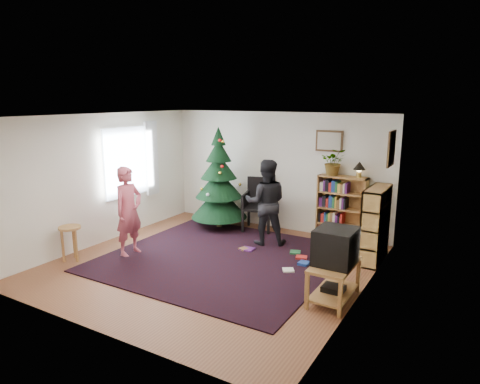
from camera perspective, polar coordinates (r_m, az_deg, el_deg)
The scene contains 23 objects.
floor at distance 7.43m, azimuth -3.79°, elevation -9.56°, with size 5.00×5.00×0.00m, color brown.
ceiling at distance 6.90m, azimuth -4.09°, elevation 10.08°, with size 5.00×5.00×0.00m, color white.
wall_back at distance 9.19m, azimuth 4.87°, elevation 2.81°, with size 5.00×0.02×2.50m, color silver.
wall_front at distance 5.26m, azimuth -19.50°, elevation -5.21°, with size 5.00×0.02×2.50m, color silver.
wall_left at distance 8.69m, azimuth -17.70°, elevation 1.71°, with size 0.02×5.00×2.50m, color silver.
wall_right at distance 6.05m, azimuth 16.07°, elevation -2.70°, with size 0.02×5.00×2.50m, color silver.
rug at distance 7.66m, azimuth -2.52°, elevation -8.78°, with size 3.80×3.60×0.02m, color black.
window_pane at distance 9.03m, azimuth -14.86°, elevation 3.88°, with size 0.04×1.20×1.40m, color silver.
curtain at distance 9.51m, azimuth -11.71°, elevation 4.44°, with size 0.06×0.35×1.60m, color silver.
picture_back at distance 8.65m, azimuth 11.82°, elevation 6.67°, with size 0.55×0.03×0.42m.
picture_right at distance 7.62m, azimuth 19.54°, elevation 5.47°, with size 0.03×0.50×0.60m.
christmas_tree at distance 9.22m, azimuth -2.83°, elevation 0.75°, with size 1.21×1.21×2.20m.
bookshelf_back at distance 8.64m, azimuth 13.38°, elevation -2.09°, with size 0.95×0.30×1.30m.
bookshelf_right at distance 7.72m, azimuth 17.62°, elevation -4.06°, with size 0.30×0.95×1.30m.
tv_stand at distance 6.20m, azimuth 12.42°, elevation -11.18°, with size 0.51×0.92×0.55m.
crt_tv at distance 6.03m, azimuth 12.60°, elevation -7.06°, with size 0.53×0.57×0.50m.
armchair at distance 9.18m, azimuth 2.83°, elevation -1.29°, with size 0.75×0.76×1.11m.
stool at distance 7.97m, azimuth -21.71°, elevation -5.26°, with size 0.37×0.37×0.62m.
person_standing at distance 7.87m, azimuth -14.62°, elevation -2.50°, with size 0.59×0.39×1.61m, color #B24755.
person_by_chair at distance 8.18m, azimuth 3.47°, elevation -1.39°, with size 0.81×0.63×1.66m, color black.
potted_plant at distance 8.52m, azimuth 12.39°, elevation 3.94°, with size 0.47×0.41×0.53m, color gray.
table_lamp at distance 8.39m, azimuth 15.62°, elevation 3.27°, with size 0.23×0.23×0.31m.
floor_clutter at distance 7.65m, azimuth 6.21°, elevation -8.61°, with size 1.85×1.02×0.08m.
Camera 1 is at (3.89, -5.69, 2.78)m, focal length 32.00 mm.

